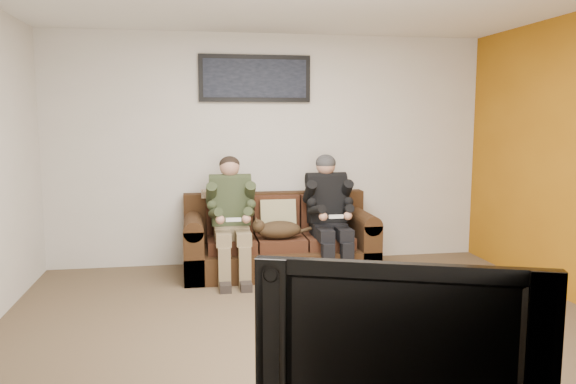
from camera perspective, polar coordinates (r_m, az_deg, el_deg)
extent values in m
plane|color=brown|center=(4.53, 2.35, -14.02)|extent=(5.00, 5.00, 0.00)
plane|color=beige|center=(6.44, -1.77, 4.30)|extent=(5.00, 0.00, 5.00)
plane|color=beige|center=(2.10, 15.42, -2.79)|extent=(5.00, 0.00, 5.00)
cube|color=#331E0F|center=(6.13, -0.87, -6.86)|extent=(2.03, 0.88, 0.28)
cube|color=#331E0F|center=(6.38, -1.35, -2.48)|extent=(2.03, 0.18, 0.55)
cube|color=#331E0F|center=(6.03, -9.54, -5.86)|extent=(0.20, 0.88, 0.55)
cube|color=#331E0F|center=(6.30, 7.41, -5.24)|extent=(0.20, 0.88, 0.55)
cylinder|color=#331E0F|center=(5.97, -9.59, -3.27)|extent=(0.20, 0.88, 0.20)
cylinder|color=#331E0F|center=(6.25, 7.45, -2.76)|extent=(0.20, 0.88, 0.20)
cube|color=#3D2012|center=(5.98, -5.77, -5.26)|extent=(0.50, 0.55, 0.13)
cube|color=#3D2012|center=(6.19, -5.97, -2.31)|extent=(0.50, 0.13, 0.41)
cube|color=#3D2012|center=(6.04, -0.81, -5.10)|extent=(0.50, 0.55, 0.13)
cube|color=#3D2012|center=(6.24, -1.18, -2.18)|extent=(0.50, 0.13, 0.41)
cube|color=#3D2012|center=(6.14, 4.03, -4.91)|extent=(0.50, 0.55, 0.13)
cube|color=#3D2012|center=(6.34, 3.49, -2.04)|extent=(0.50, 0.13, 0.41)
cube|color=tan|center=(6.14, -1.04, -2.51)|extent=(0.39, 0.19, 0.38)
cube|color=tan|center=(6.26, -6.91, -0.15)|extent=(0.42, 0.20, 0.07)
cube|color=#7E6D4F|center=(5.93, -5.77, -4.05)|extent=(0.36, 0.30, 0.14)
cube|color=#2F3821|center=(5.98, -5.87, -1.04)|extent=(0.40, 0.30, 0.53)
cylinder|color=#2F3821|center=(5.97, -5.91, 0.98)|extent=(0.44, 0.18, 0.18)
sphere|color=#AD7962|center=(5.97, -5.95, 2.53)|extent=(0.21, 0.21, 0.21)
cube|color=#7E6D4F|center=(5.73, -6.63, -4.58)|extent=(0.15, 0.42, 0.13)
cube|color=#7E6D4F|center=(5.74, -4.63, -4.52)|extent=(0.15, 0.42, 0.13)
cube|color=#7E6D4F|center=(5.60, -6.48, -7.64)|extent=(0.12, 0.13, 0.41)
cube|color=#7E6D4F|center=(5.61, -4.42, -7.57)|extent=(0.12, 0.13, 0.41)
cube|color=black|center=(5.57, -6.41, -9.47)|extent=(0.11, 0.26, 0.08)
cube|color=black|center=(5.58, -4.33, -9.40)|extent=(0.11, 0.26, 0.08)
cylinder|color=#2F3821|center=(5.88, -7.79, -0.22)|extent=(0.11, 0.30, 0.28)
cylinder|color=#2F3821|center=(5.91, -3.91, -0.14)|extent=(0.11, 0.30, 0.28)
cylinder|color=#2F3821|center=(5.69, -7.38, -2.11)|extent=(0.14, 0.32, 0.15)
cylinder|color=#2F3821|center=(5.71, -3.97, -2.03)|extent=(0.14, 0.32, 0.15)
sphere|color=#AD7962|center=(5.58, -6.91, -2.81)|extent=(0.09, 0.09, 0.09)
sphere|color=#AD7962|center=(5.60, -4.25, -2.74)|extent=(0.09, 0.09, 0.09)
cube|color=white|center=(5.57, -5.56, -2.82)|extent=(0.15, 0.04, 0.03)
ellipsoid|color=black|center=(5.98, -5.96, 2.83)|extent=(0.22, 0.22, 0.17)
cube|color=black|center=(6.09, 4.10, -3.73)|extent=(0.36, 0.30, 0.14)
cube|color=black|center=(6.13, 3.91, -0.80)|extent=(0.40, 0.30, 0.53)
cylinder|color=black|center=(6.12, 3.88, 1.17)|extent=(0.44, 0.18, 0.18)
sphere|color=#A8765E|center=(6.13, 3.85, 2.68)|extent=(0.21, 0.21, 0.21)
cube|color=black|center=(5.88, 3.62, -4.24)|extent=(0.15, 0.42, 0.13)
cube|color=black|center=(5.92, 5.51, -4.16)|extent=(0.15, 0.42, 0.13)
cube|color=black|center=(5.75, 4.06, -7.21)|extent=(0.12, 0.13, 0.41)
cube|color=black|center=(5.80, 5.99, -7.10)|extent=(0.12, 0.13, 0.41)
cube|color=black|center=(5.72, 4.23, -8.99)|extent=(0.11, 0.26, 0.08)
cube|color=black|center=(5.77, 6.19, -8.87)|extent=(0.11, 0.26, 0.08)
cylinder|color=black|center=(6.01, 2.22, 0.00)|extent=(0.11, 0.30, 0.28)
cylinder|color=black|center=(6.10, 5.90, 0.08)|extent=(0.11, 0.30, 0.28)
cylinder|color=black|center=(5.82, 2.94, -1.83)|extent=(0.14, 0.32, 0.15)
cylinder|color=black|center=(5.91, 6.17, -1.74)|extent=(0.14, 0.32, 0.15)
sphere|color=#A8765E|center=(5.73, 3.59, -2.51)|extent=(0.09, 0.09, 0.09)
sphere|color=#A8765E|center=(5.79, 6.10, -2.42)|extent=(0.09, 0.09, 0.09)
cube|color=white|center=(5.74, 4.90, -2.50)|extent=(0.15, 0.04, 0.03)
ellipsoid|color=black|center=(6.12, 3.85, 2.96)|extent=(0.22, 0.22, 0.19)
ellipsoid|color=#44301A|center=(5.88, -0.92, -3.87)|extent=(0.47, 0.26, 0.19)
sphere|color=#44301A|center=(5.81, -3.03, -3.46)|extent=(0.14, 0.14, 0.14)
cone|color=#44301A|center=(5.76, -3.19, -2.85)|extent=(0.04, 0.04, 0.04)
cone|color=#44301A|center=(5.83, -3.27, -2.73)|extent=(0.04, 0.04, 0.04)
cylinder|color=#44301A|center=(5.97, 1.29, -4.03)|extent=(0.26, 0.13, 0.08)
cube|color=black|center=(6.39, -3.37, 11.44)|extent=(1.25, 0.04, 0.52)
cube|color=black|center=(6.37, -3.35, 11.46)|extent=(1.15, 0.01, 0.42)
imported|color=black|center=(2.51, 11.38, -14.09)|extent=(1.18, 0.56, 0.69)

